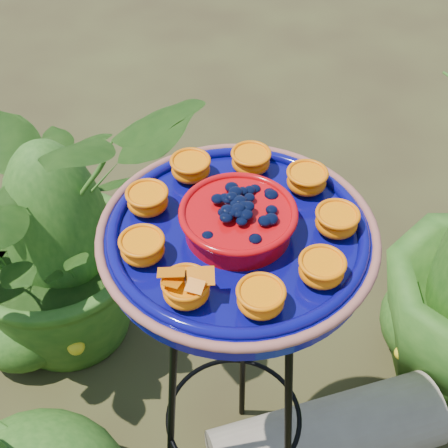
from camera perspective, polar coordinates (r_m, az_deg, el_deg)
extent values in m
torus|color=black|center=(1.02, 1.23, -2.63)|extent=(0.24, 0.24, 0.02)
torus|color=black|center=(1.47, 0.89, -17.21)|extent=(0.31, 0.31, 0.01)
cylinder|color=black|center=(1.43, 1.78, -10.00)|extent=(0.02, 0.08, 0.84)
cylinder|color=black|center=(1.34, -4.80, -16.47)|extent=(0.08, 0.05, 0.84)
cylinder|color=black|center=(1.32, 5.88, -17.89)|extent=(0.08, 0.05, 0.84)
cylinder|color=#080861|center=(1.00, 1.26, -1.45)|extent=(0.43, 0.43, 0.04)
torus|color=#995945|center=(0.99, 1.27, -0.76)|extent=(0.45, 0.45, 0.02)
torus|color=#080861|center=(0.98, 1.27, -0.60)|extent=(0.41, 0.41, 0.02)
cylinder|color=#BA060A|center=(0.97, 1.29, 0.19)|extent=(0.17, 0.17, 0.04)
torus|color=#BA060A|center=(0.96, 1.31, 1.09)|extent=(0.19, 0.19, 0.01)
ellipsoid|color=black|center=(0.95, 1.32, 1.34)|extent=(0.15, 0.15, 0.03)
ellipsoid|color=orange|center=(0.99, 10.23, 0.10)|extent=(0.07, 0.07, 0.03)
cylinder|color=orange|center=(0.98, 10.35, 0.80)|extent=(0.06, 0.06, 0.01)
ellipsoid|color=orange|center=(1.06, 7.55, 3.85)|extent=(0.07, 0.07, 0.03)
cylinder|color=orange|center=(1.05, 7.63, 4.55)|extent=(0.06, 0.06, 0.01)
ellipsoid|color=orange|center=(1.09, 2.46, 5.65)|extent=(0.07, 0.07, 0.03)
cylinder|color=orange|center=(1.08, 2.49, 6.34)|extent=(0.06, 0.06, 0.01)
ellipsoid|color=orange|center=(1.07, -3.06, 4.99)|extent=(0.07, 0.07, 0.03)
cylinder|color=orange|center=(1.06, -3.09, 5.68)|extent=(0.06, 0.06, 0.01)
ellipsoid|color=orange|center=(1.02, -6.98, 2.02)|extent=(0.07, 0.07, 0.03)
cylinder|color=orange|center=(1.01, -7.06, 2.71)|extent=(0.06, 0.06, 0.01)
ellipsoid|color=orange|center=(0.94, -7.45, -2.33)|extent=(0.07, 0.07, 0.03)
cylinder|color=orange|center=(0.93, -7.54, -1.63)|extent=(0.06, 0.06, 0.01)
ellipsoid|color=orange|center=(0.88, -3.47, -6.13)|extent=(0.07, 0.07, 0.03)
cylinder|color=orange|center=(0.87, -3.52, -5.44)|extent=(0.06, 0.06, 0.01)
ellipsoid|color=orange|center=(0.87, 3.36, -6.99)|extent=(0.07, 0.07, 0.03)
cylinder|color=orange|center=(0.86, 3.40, -6.30)|extent=(0.06, 0.06, 0.01)
ellipsoid|color=orange|center=(0.92, 8.88, -4.27)|extent=(0.07, 0.07, 0.03)
cylinder|color=orange|center=(0.91, 9.00, -3.57)|extent=(0.06, 0.06, 0.01)
cylinder|color=black|center=(0.86, -3.54, -5.03)|extent=(0.01, 0.03, 0.00)
cube|color=orange|center=(0.87, -4.87, -4.41)|extent=(0.04, 0.03, 0.01)
cube|color=orange|center=(0.86, -2.14, -4.77)|extent=(0.04, 0.03, 0.01)
cylinder|color=gray|center=(1.69, 9.35, -18.73)|extent=(0.61, 0.44, 0.20)
imported|color=#224E14|center=(1.73, -15.09, 0.31)|extent=(1.01, 1.01, 0.85)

